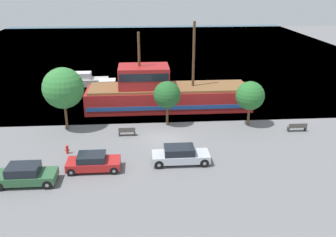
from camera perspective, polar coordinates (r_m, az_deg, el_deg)
name	(u,v)px	position (r m, az deg, el deg)	size (l,w,h in m)	color
ground_plane	(164,139)	(34.15, -0.68, -3.10)	(160.00, 160.00, 0.00)	slate
water_surface	(150,50)	(76.45, -2.83, 10.35)	(80.00, 80.00, 0.00)	#33566B
pirate_ship	(165,93)	(41.65, -0.42, 3.87)	(19.39, 4.82, 9.50)	#A31E1E
moored_boat_dockside	(85,80)	(52.13, -12.54, 5.68)	(6.04, 2.16, 1.79)	#B7B2A8
moored_boat_outer	(110,88)	(47.71, -8.80, 4.55)	(5.05, 2.21, 1.81)	maroon
parked_car_curb_front	(25,175)	(28.58, -20.92, -8.01)	(4.22, 1.93, 1.46)	#2D5B38
parked_car_curb_mid	(93,162)	(29.12, -11.34, -6.54)	(4.02, 1.87, 1.33)	#B21E1E
parked_car_curb_rear	(180,155)	(29.55, 1.88, -5.58)	(4.50, 1.86, 1.42)	#B7BCC6
fire_hydrant	(67,149)	(32.32, -15.12, -4.51)	(0.42, 0.25, 0.76)	red
bench_promenade_east	(127,132)	(34.80, -6.27, -1.99)	(1.53, 0.45, 0.85)	#4C4742
bench_promenade_west	(297,127)	(37.62, 19.10, -1.26)	(1.78, 0.45, 0.85)	#4C4742
tree_row_east	(63,88)	(36.34, -15.68, 4.47)	(3.87, 3.87, 6.04)	brown
tree_row_mideast	(167,95)	(36.27, -0.14, 3.62)	(2.64, 2.64, 4.45)	brown
tree_row_midwest	(250,96)	(36.98, 12.40, 3.40)	(2.79, 2.79, 4.49)	brown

